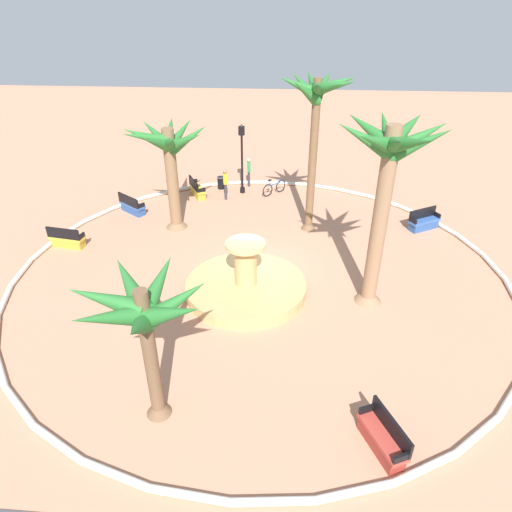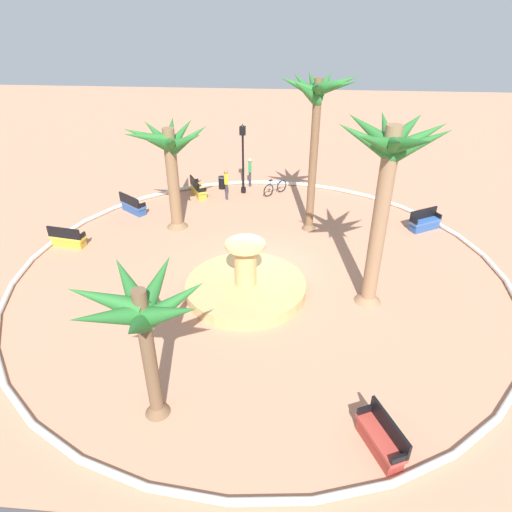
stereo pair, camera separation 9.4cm
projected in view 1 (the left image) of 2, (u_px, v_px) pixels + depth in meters
The scene contains 17 objects.
ground_plane at pixel (260, 271), 18.42m from camera, with size 80.00×80.00×0.00m, color tan.
plaza_curb at pixel (260, 269), 18.36m from camera, with size 19.74×19.74×0.20m, color silver.
fountain at pixel (246, 286), 16.97m from camera, with size 4.59×4.59×2.16m.
palm_tree_near_fountain at pixel (143, 316), 10.55m from camera, with size 3.46×3.43×4.33m.
palm_tree_by_curb at pixel (168, 152), 19.96m from camera, with size 3.89×4.00×5.08m.
palm_tree_mid_plaza at pixel (389, 171), 14.08m from camera, with size 3.65×3.75×6.78m.
palm_tree_far_side at pixel (317, 104), 18.74m from camera, with size 3.38×3.40×7.18m.
bench_east at pixel (383, 439), 11.12m from camera, with size 1.11×1.66×1.00m.
bench_west at pixel (132, 207), 23.12m from camera, with size 1.58×1.36×1.00m.
bench_north at pixel (67, 240), 20.03m from camera, with size 1.66×0.75×1.00m.
bench_southeast at pixel (197, 190), 25.04m from camera, with size 1.19×1.65×1.00m.
bench_southwest at pixel (424, 222), 21.54m from camera, with size 1.64×1.23×1.00m.
lamppost at pixel (242, 153), 24.46m from camera, with size 0.32×0.32×3.91m.
trash_bin at pixel (221, 182), 25.96m from camera, with size 0.46×0.46×0.73m.
bicycle_red_frame at pixel (274, 188), 25.23m from camera, with size 1.27×1.25×0.94m.
person_cyclist_helmet at pixel (225, 183), 24.37m from camera, with size 0.27×0.52×1.70m.
person_cyclist_photo at pixel (249, 170), 26.05m from camera, with size 0.23×0.53×1.68m.
Camera 1 is at (-1.02, 15.48, 9.94)m, focal length 31.35 mm.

